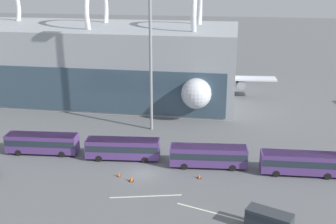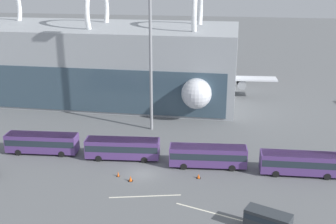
{
  "view_description": "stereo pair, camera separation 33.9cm",
  "coord_description": "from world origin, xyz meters",
  "views": [
    {
      "loc": [
        12.42,
        -53.61,
        28.03
      ],
      "look_at": [
        1.0,
        16.45,
        4.0
      ],
      "focal_mm": 45.0,
      "sensor_mm": 36.0,
      "label": 1
    },
    {
      "loc": [
        12.75,
        -53.56,
        28.03
      ],
      "look_at": [
        1.0,
        16.45,
        4.0
      ],
      "focal_mm": 45.0,
      "sensor_mm": 36.0,
      "label": 2
    }
  ],
  "objects": [
    {
      "name": "ground_plane",
      "position": [
        0.0,
        0.0,
        0.0
      ],
      "size": [
        440.0,
        440.0,
        0.0
      ],
      "primitive_type": "plane",
      "color": "slate"
    },
    {
      "name": "airliner_at_gate_far",
      "position": [
        4.03,
        39.3,
        5.57
      ],
      "size": [
        35.96,
        36.97,
        16.27
      ],
      "rotation": [
        0.0,
        0.0,
        -1.49
      ],
      "color": "silver",
      "rests_on": "ground_plane"
    },
    {
      "name": "shuttle_bus_0",
      "position": [
        -17.45,
        4.45,
        1.9
      ],
      "size": [
        11.6,
        3.6,
        3.23
      ],
      "rotation": [
        0.0,
        0.0,
        0.08
      ],
      "color": "#56387A",
      "rests_on": "ground_plane"
    },
    {
      "name": "shuttle_bus_1",
      "position": [
        -4.15,
        4.48,
        1.9
      ],
      "size": [
        11.64,
        3.81,
        3.23
      ],
      "rotation": [
        0.0,
        0.0,
        0.09
      ],
      "color": "#56387A",
      "rests_on": "ground_plane"
    },
    {
      "name": "shuttle_bus_2",
      "position": [
        9.15,
        3.87,
        1.9
      ],
      "size": [
        11.63,
        3.78,
        3.23
      ],
      "rotation": [
        0.0,
        0.0,
        0.09
      ],
      "color": "#56387A",
      "rests_on": "ground_plane"
    },
    {
      "name": "shuttle_bus_3",
      "position": [
        22.45,
        3.53,
        1.9
      ],
      "size": [
        11.55,
        3.33,
        3.23
      ],
      "rotation": [
        0.0,
        0.0,
        0.05
      ],
      "color": "#56387A",
      "rests_on": "ground_plane"
    },
    {
      "name": "service_van_crossing",
      "position": [
        17.08,
        -11.41,
        1.41
      ],
      "size": [
        5.52,
        3.84,
        2.41
      ],
      "rotation": [
        0.0,
        0.0,
        2.75
      ],
      "color": "#2D3338",
      "rests_on": "ground_plane"
    },
    {
      "name": "floodlight_mast",
      "position": [
        -2.31,
        17.85,
        21.75
      ],
      "size": [
        2.95,
        2.95,
        30.73
      ],
      "color": "gray",
      "rests_on": "ground_plane"
    },
    {
      "name": "lane_stripe_4",
      "position": [
        10.98,
        -8.85,
        0.0
      ],
      "size": [
        9.88,
        3.34,
        0.01
      ],
      "primitive_type": "cube",
      "rotation": [
        0.0,
        0.0,
        -0.31
      ],
      "color": "silver",
      "rests_on": "ground_plane"
    },
    {
      "name": "lane_stripe_5",
      "position": [
        1.77,
        -6.26,
        0.0
      ],
      "size": [
        9.19,
        2.48,
        0.01
      ],
      "primitive_type": "cube",
      "rotation": [
        0.0,
        0.0,
        0.24
      ],
      "color": "silver",
      "rests_on": "ground_plane"
    },
    {
      "name": "traffic_cone_0",
      "position": [
        -1.14,
        -2.51,
        0.38
      ],
      "size": [
        0.64,
        0.64,
        0.77
      ],
      "color": "black",
      "rests_on": "ground_plane"
    },
    {
      "name": "traffic_cone_1",
      "position": [
        8.17,
        -0.07,
        0.32
      ],
      "size": [
        0.59,
        0.59,
        0.65
      ],
      "color": "black",
      "rests_on": "ground_plane"
    },
    {
      "name": "traffic_cone_2",
      "position": [
        -3.23,
        -1.41,
        0.36
      ],
      "size": [
        0.46,
        0.46,
        0.74
      ],
      "color": "black",
      "rests_on": "ground_plane"
    }
  ]
}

